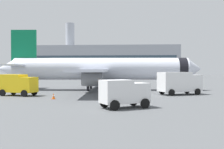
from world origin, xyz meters
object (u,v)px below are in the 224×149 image
at_px(service_truck, 18,84).
at_px(safety_cone_far, 121,96).
at_px(fuel_truck, 179,82).
at_px(safety_cone_near, 144,101).
at_px(safety_cone_outer, 53,96).
at_px(cargo_van, 124,92).
at_px(safety_cone_mid, 147,87).
at_px(airplane_at_gate, 100,69).

height_order(service_truck, safety_cone_far, service_truck).
bearing_deg(fuel_truck, safety_cone_near, -116.49).
distance_m(safety_cone_near, safety_cone_outer, 11.36).
relative_size(fuel_truck, cargo_van, 1.34).
relative_size(service_truck, cargo_van, 1.07).
relative_size(safety_cone_mid, safety_cone_far, 1.09).
bearing_deg(safety_cone_mid, cargo_van, -98.17).
distance_m(service_truck, safety_cone_mid, 23.64).
bearing_deg(safety_cone_outer, airplane_at_gate, 75.63).
relative_size(fuel_truck, safety_cone_outer, 9.55).
bearing_deg(safety_cone_mid, safety_cone_near, -94.37).
bearing_deg(cargo_van, safety_cone_outer, 141.03).
bearing_deg(service_truck, safety_cone_mid, 39.06).
bearing_deg(fuel_truck, cargo_van, -118.12).
height_order(airplane_at_gate, safety_cone_mid, airplane_at_gate).
bearing_deg(airplane_at_gate, safety_cone_far, -72.93).
relative_size(airplane_at_gate, safety_cone_far, 48.01).
height_order(safety_cone_near, safety_cone_mid, safety_cone_mid).
xyz_separation_m(cargo_van, safety_cone_outer, (-8.65, 7.00, -1.12)).
distance_m(service_truck, fuel_truck, 22.33).
distance_m(fuel_truck, cargo_van, 15.82).
xyz_separation_m(airplane_at_gate, safety_cone_outer, (-3.81, -14.88, -3.32)).
height_order(cargo_van, safety_cone_outer, cargo_van).
relative_size(fuel_truck, safety_cone_far, 8.68).
height_order(fuel_truck, safety_cone_mid, fuel_truck).
height_order(airplane_at_gate, cargo_van, airplane_at_gate).
relative_size(cargo_van, safety_cone_near, 8.10).
bearing_deg(safety_cone_mid, safety_cone_outer, -123.47).
xyz_separation_m(fuel_truck, cargo_van, (-7.45, -13.95, -0.32)).
xyz_separation_m(fuel_truck, safety_cone_far, (-8.06, -5.85, -1.40)).
distance_m(airplane_at_gate, safety_cone_outer, 15.71).
xyz_separation_m(airplane_at_gate, service_truck, (-9.81, -11.10, -2.05)).
relative_size(service_truck, safety_cone_mid, 6.35).
bearing_deg(airplane_at_gate, service_truck, -131.48).
bearing_deg(airplane_at_gate, fuel_truck, -32.81).
height_order(service_truck, safety_cone_mid, service_truck).
distance_m(airplane_at_gate, service_truck, 14.95).
bearing_deg(cargo_van, fuel_truck, 61.88).
xyz_separation_m(cargo_van, safety_cone_far, (-0.61, 8.09, -1.08)).
height_order(airplane_at_gate, safety_cone_far, airplane_at_gate).
relative_size(safety_cone_far, safety_cone_outer, 1.10).
xyz_separation_m(service_truck, safety_cone_near, (16.60, -7.88, -1.31)).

